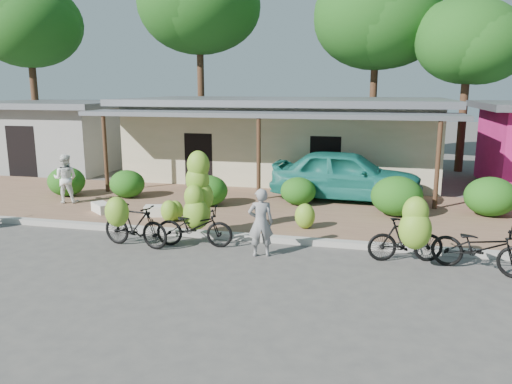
{
  "coord_description": "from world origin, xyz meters",
  "views": [
    {
      "loc": [
        3.73,
        -9.78,
        3.82
      ],
      "look_at": [
        0.83,
        2.28,
        1.2
      ],
      "focal_mm": 35.0,
      "sensor_mm": 36.0,
      "label": 1
    }
  ],
  "objects_px": {
    "tree_far_center": "(196,3)",
    "vendor": "(261,223)",
    "tree_near_right": "(464,40)",
    "sack_far": "(102,208)",
    "tree_center_right": "(373,17)",
    "bike_center": "(196,210)",
    "bike_far_right": "(480,248)",
    "bike_left": "(132,223)",
    "sack_near": "(159,211)",
    "tree_back_left": "(26,23)",
    "teal_van": "(346,175)",
    "bystander": "(65,179)",
    "bike_right": "(409,234)"
  },
  "relations": [
    {
      "from": "vendor",
      "to": "bystander",
      "type": "xyz_separation_m",
      "value": [
        -7.25,
        3.31,
        0.12
      ]
    },
    {
      "from": "tree_center_right",
      "to": "bike_center",
      "type": "distance_m",
      "value": 16.87
    },
    {
      "from": "bystander",
      "to": "tree_center_right",
      "type": "bearing_deg",
      "value": -140.09
    },
    {
      "from": "bike_left",
      "to": "vendor",
      "type": "relative_size",
      "value": 1.17
    },
    {
      "from": "bike_left",
      "to": "tree_center_right",
      "type": "bearing_deg",
      "value": -8.9
    },
    {
      "from": "tree_back_left",
      "to": "vendor",
      "type": "xyz_separation_m",
      "value": [
        14.96,
        -12.22,
        -6.19
      ]
    },
    {
      "from": "tree_near_right",
      "to": "sack_far",
      "type": "relative_size",
      "value": 10.18
    },
    {
      "from": "vendor",
      "to": "bystander",
      "type": "distance_m",
      "value": 7.97
    },
    {
      "from": "bike_left",
      "to": "sack_far",
      "type": "distance_m",
      "value": 3.49
    },
    {
      "from": "bike_left",
      "to": "vendor",
      "type": "xyz_separation_m",
      "value": [
        3.12,
        0.15,
        0.18
      ]
    },
    {
      "from": "bike_left",
      "to": "bike_far_right",
      "type": "relative_size",
      "value": 0.88
    },
    {
      "from": "bike_right",
      "to": "tree_far_center",
      "type": "bearing_deg",
      "value": 22.31
    },
    {
      "from": "tree_center_right",
      "to": "tree_near_right",
      "type": "height_order",
      "value": "tree_center_right"
    },
    {
      "from": "tree_far_center",
      "to": "tree_center_right",
      "type": "relative_size",
      "value": 1.1
    },
    {
      "from": "tree_near_right",
      "to": "bike_right",
      "type": "height_order",
      "value": "tree_near_right"
    },
    {
      "from": "tree_back_left",
      "to": "sack_far",
      "type": "distance_m",
      "value": 15.23
    },
    {
      "from": "tree_far_center",
      "to": "tree_near_right",
      "type": "xyz_separation_m",
      "value": [
        13.0,
        -1.5,
        -2.25
      ]
    },
    {
      "from": "tree_back_left",
      "to": "teal_van",
      "type": "xyz_separation_m",
      "value": [
        16.51,
        -6.35,
        -6.02
      ]
    },
    {
      "from": "tree_back_left",
      "to": "teal_van",
      "type": "bearing_deg",
      "value": -21.04
    },
    {
      "from": "tree_center_right",
      "to": "bike_right",
      "type": "distance_m",
      "value": 16.9
    },
    {
      "from": "tree_near_right",
      "to": "teal_van",
      "type": "xyz_separation_m",
      "value": [
        -4.49,
        -7.85,
        -4.9
      ]
    },
    {
      "from": "bike_center",
      "to": "vendor",
      "type": "distance_m",
      "value": 1.85
    },
    {
      "from": "teal_van",
      "to": "bike_far_right",
      "type": "bearing_deg",
      "value": -148.65
    },
    {
      "from": "bike_center",
      "to": "sack_far",
      "type": "distance_m",
      "value": 4.18
    },
    {
      "from": "tree_near_right",
      "to": "bike_right",
      "type": "bearing_deg",
      "value": -101.59
    },
    {
      "from": "sack_near",
      "to": "sack_far",
      "type": "bearing_deg",
      "value": -179.5
    },
    {
      "from": "tree_near_right",
      "to": "bike_center",
      "type": "height_order",
      "value": "tree_near_right"
    },
    {
      "from": "bike_center",
      "to": "bystander",
      "type": "xyz_separation_m",
      "value": [
        -5.49,
        2.75,
        0.07
      ]
    },
    {
      "from": "tree_back_left",
      "to": "bike_right",
      "type": "relative_size",
      "value": 5.22
    },
    {
      "from": "bike_left",
      "to": "teal_van",
      "type": "xyz_separation_m",
      "value": [
        4.67,
        6.02,
        0.34
      ]
    },
    {
      "from": "tree_near_right",
      "to": "bystander",
      "type": "bearing_deg",
      "value": -141.93
    },
    {
      "from": "teal_van",
      "to": "sack_near",
      "type": "bearing_deg",
      "value": 126.52
    },
    {
      "from": "tree_far_center",
      "to": "vendor",
      "type": "xyz_separation_m",
      "value": [
        6.96,
        -15.22,
        -7.31
      ]
    },
    {
      "from": "tree_center_right",
      "to": "bike_far_right",
      "type": "height_order",
      "value": "tree_center_right"
    },
    {
      "from": "bike_far_right",
      "to": "sack_near",
      "type": "distance_m",
      "value": 8.62
    },
    {
      "from": "bike_right",
      "to": "vendor",
      "type": "bearing_deg",
      "value": 80.93
    },
    {
      "from": "bike_left",
      "to": "bike_right",
      "type": "bearing_deg",
      "value": -78.1
    },
    {
      "from": "tree_back_left",
      "to": "sack_near",
      "type": "bearing_deg",
      "value": -40.79
    },
    {
      "from": "sack_near",
      "to": "teal_van",
      "type": "height_order",
      "value": "teal_van"
    },
    {
      "from": "sack_far",
      "to": "teal_van",
      "type": "xyz_separation_m",
      "value": [
        7.01,
        3.46,
        0.7
      ]
    },
    {
      "from": "sack_far",
      "to": "bystander",
      "type": "relative_size",
      "value": 0.47
    },
    {
      "from": "tree_back_left",
      "to": "tree_near_right",
      "type": "xyz_separation_m",
      "value": [
        21.0,
        1.5,
        -1.12
      ]
    },
    {
      "from": "bystander",
      "to": "vendor",
      "type": "bearing_deg",
      "value": 142.21
    },
    {
      "from": "bike_center",
      "to": "sack_far",
      "type": "bearing_deg",
      "value": 57.15
    },
    {
      "from": "bike_left",
      "to": "tree_back_left",
      "type": "bearing_deg",
      "value": 52.83
    },
    {
      "from": "bike_left",
      "to": "bike_center",
      "type": "relative_size",
      "value": 0.81
    },
    {
      "from": "bike_center",
      "to": "tree_near_right",
      "type": "bearing_deg",
      "value": -37.02
    },
    {
      "from": "tree_near_right",
      "to": "bike_left",
      "type": "height_order",
      "value": "tree_near_right"
    },
    {
      "from": "tree_far_center",
      "to": "bike_center",
      "type": "relative_size",
      "value": 4.62
    },
    {
      "from": "tree_center_right",
      "to": "vendor",
      "type": "height_order",
      "value": "tree_center_right"
    }
  ]
}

